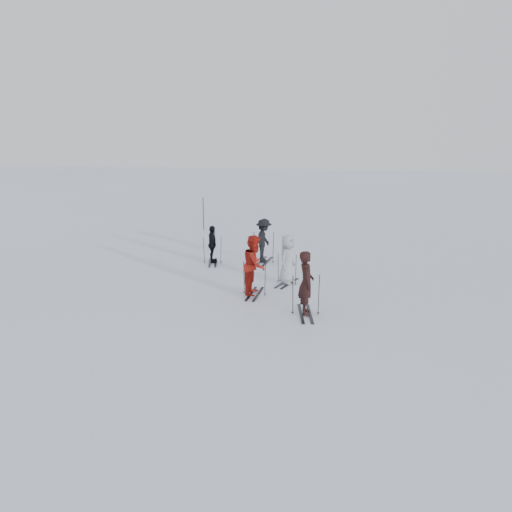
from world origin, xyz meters
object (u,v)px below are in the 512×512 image
Objects in this scene: skier_uphill_far at (264,241)px; skier_grey at (287,260)px; piste_marker at (203,213)px; skier_red at (255,266)px; skier_near_dark at (306,284)px; skier_uphill_left at (212,245)px.

skier_grey is at bearing -150.17° from skier_uphill_far.
skier_uphill_far is 0.98× the size of piste_marker.
skier_red is at bearing 165.34° from skier_grey.
skier_grey is 0.95× the size of piste_marker.
skier_uphill_far is at bearing 42.16° from skier_grey.
piste_marker is (-7.24, 12.15, -0.03)m from skier_near_dark.
skier_red reaches higher than skier_uphill_left.
skier_grey is 11.07m from piste_marker.
piste_marker reaches higher than skier_uphill_far.
skier_grey is 1.13× the size of skier_uphill_left.
skier_near_dark reaches higher than skier_uphill_left.
skier_red is 4.32m from skier_uphill_far.
piste_marker is at bearing 18.68° from skier_near_dark.
skier_grey is 3.15m from skier_uphill_far.
skier_red is (-1.89, 1.50, 0.04)m from skier_near_dark.
skier_grey is at bearing -138.59° from skier_uphill_left.
skier_near_dark is 1.23× the size of skier_uphill_left.
skier_near_dark is 1.09× the size of skier_grey.
skier_grey is at bearing -55.96° from piste_marker.
piste_marker is at bearing 26.16° from skier_red.
skier_near_dark reaches higher than piste_marker.
skier_grey is (0.85, 1.48, -0.12)m from skier_red.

